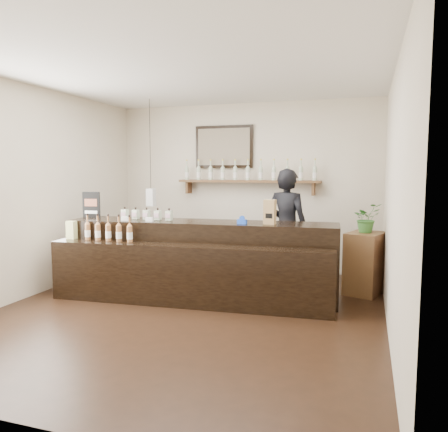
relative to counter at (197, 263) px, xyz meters
name	(u,v)px	position (x,y,z in m)	size (l,w,h in m)	color
ground	(187,311)	(0.11, -0.57, -0.47)	(5.00, 5.00, 0.00)	black
room_shell	(186,168)	(0.11, -0.57, 1.23)	(5.00, 5.00, 5.00)	beige
back_wall_decor	(233,166)	(-0.05, 1.81, 1.29)	(2.66, 0.96, 1.69)	#58321E
counter	(197,263)	(0.00, 0.00, 0.00)	(3.64, 1.23, 1.17)	black
promo_sign	(91,205)	(-1.65, 0.08, 0.72)	(0.26, 0.06, 0.37)	black
paper_bag	(270,212)	(0.95, 0.11, 0.69)	(0.15, 0.12, 0.31)	#9F7C4D
tape_dispenser	(242,221)	(0.61, 0.03, 0.57)	(0.13, 0.07, 0.11)	blue
side_cabinet	(365,263)	(2.11, 0.92, -0.05)	(0.58, 0.68, 0.84)	#58321E
potted_plant	(366,218)	(2.11, 0.92, 0.57)	(0.36, 0.31, 0.40)	#356C2B
shopkeeper	(287,220)	(1.01, 0.98, 0.49)	(0.70, 0.46, 1.93)	black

